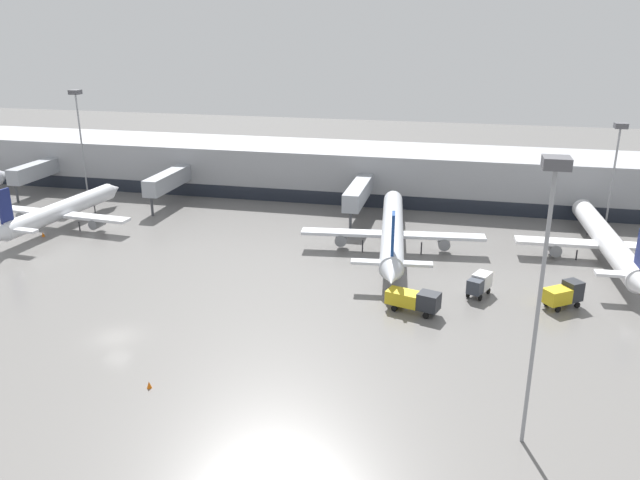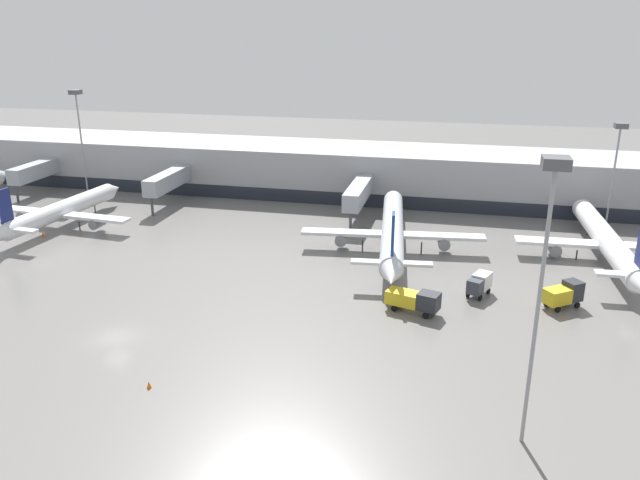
% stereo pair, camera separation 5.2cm
% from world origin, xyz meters
% --- Properties ---
extents(ground_plane, '(320.00, 320.00, 0.00)m').
position_xyz_m(ground_plane, '(0.00, 0.00, 0.00)').
color(ground_plane, slate).
extents(terminal_building, '(160.00, 31.27, 9.00)m').
position_xyz_m(terminal_building, '(-0.16, 61.79, 4.50)').
color(terminal_building, '#9EA0A5').
rests_on(terminal_building, ground_plane).
extents(parked_jet_0, '(24.64, 31.37, 8.85)m').
position_xyz_m(parked_jet_0, '(-27.83, 31.21, 2.75)').
color(parked_jet_0, silver).
rests_on(parked_jet_0, ground_plane).
extents(parked_jet_1, '(25.90, 39.22, 9.65)m').
position_xyz_m(parked_jet_1, '(24.60, 32.43, 3.04)').
color(parked_jet_1, silver).
rests_on(parked_jet_1, ground_plane).
extents(parked_jet_2, '(24.14, 38.55, 8.42)m').
position_xyz_m(parked_jet_2, '(53.47, 35.55, 2.69)').
color(parked_jet_2, white).
rests_on(parked_jet_2, ground_plane).
extents(service_truck_0, '(4.81, 4.27, 2.97)m').
position_xyz_m(service_truck_0, '(45.83, 18.19, 1.63)').
color(service_truck_0, gold).
rests_on(service_truck_0, ground_plane).
extents(service_truck_1, '(3.08, 4.24, 2.59)m').
position_xyz_m(service_truck_1, '(36.56, 19.37, 1.56)').
color(service_truck_1, silver).
rests_on(service_truck_1, ground_plane).
extents(service_truck_2, '(6.32, 3.69, 2.64)m').
position_xyz_m(service_truck_2, '(29.41, 13.02, 1.52)').
color(service_truck_2, gold).
rests_on(service_truck_2, ground_plane).
extents(traffic_cone_0, '(0.48, 0.48, 0.74)m').
position_xyz_m(traffic_cone_0, '(-27.86, 26.74, 0.37)').
color(traffic_cone_0, orange).
rests_on(traffic_cone_0, ground_plane).
extents(traffic_cone_3, '(0.45, 0.45, 0.66)m').
position_xyz_m(traffic_cone_3, '(7.95, -7.92, 0.33)').
color(traffic_cone_3, orange).
rests_on(traffic_cone_3, ground_plane).
extents(apron_light_mast_0, '(1.80, 1.80, 22.26)m').
position_xyz_m(apron_light_mast_0, '(39.60, -8.17, 17.11)').
color(apron_light_mast_0, gray).
rests_on(apron_light_mast_0, ground_plane).
extents(apron_light_mast_1, '(1.80, 1.80, 16.73)m').
position_xyz_m(apron_light_mast_1, '(56.07, 49.57, 13.35)').
color(apron_light_mast_1, gray).
rests_on(apron_light_mast_1, ground_plane).
extents(apron_light_mast_5, '(1.80, 1.80, 19.44)m').
position_xyz_m(apron_light_mast_5, '(-35.50, 50.63, 15.22)').
color(apron_light_mast_5, gray).
rests_on(apron_light_mast_5, ground_plane).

